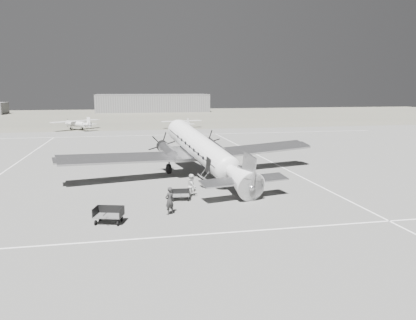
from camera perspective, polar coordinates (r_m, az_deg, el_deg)
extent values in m
plane|color=#62625F|center=(38.40, -3.58, -3.15)|extent=(260.00, 260.00, 0.00)
cube|color=white|center=(25.16, 0.85, -10.29)|extent=(60.00, 0.15, 0.01)
cube|color=white|center=(41.70, 12.99, -2.33)|extent=(0.15, 80.00, 0.01)
cube|color=white|center=(49.59, -26.36, -1.18)|extent=(0.15, 60.00, 0.01)
cube|color=white|center=(77.71, -7.62, 3.48)|extent=(90.00, 0.15, 0.01)
cube|color=#626053|center=(132.44, -9.24, 6.11)|extent=(260.00, 90.00, 0.01)
cube|color=slate|center=(157.48, -7.80, 7.84)|extent=(42.00, 14.00, 6.00)
cube|color=#555555|center=(157.39, -7.83, 9.04)|extent=(42.00, 14.00, 0.60)
imported|color=#292929|center=(28.66, -5.44, -5.72)|extent=(0.86, 0.79, 1.97)
imported|color=beige|center=(33.15, -2.24, -3.65)|extent=(0.95, 1.06, 1.82)
imported|color=silver|center=(34.67, -2.36, -3.26)|extent=(0.62, 0.84, 1.56)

